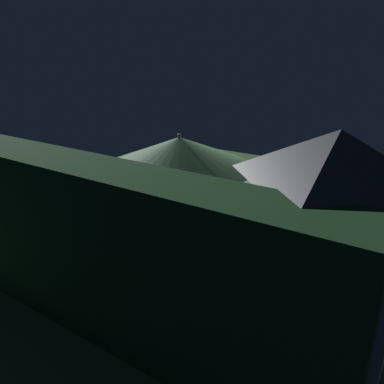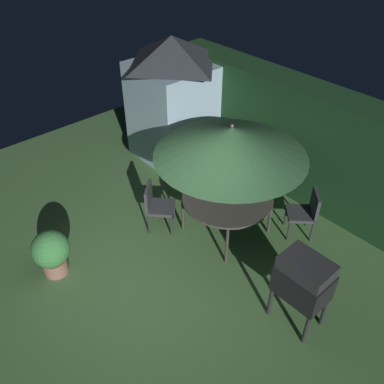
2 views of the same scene
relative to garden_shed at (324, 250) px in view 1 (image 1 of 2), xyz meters
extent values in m
plane|color=#47703D|center=(2.63, -2.49, -1.36)|extent=(11.00, 11.00, 0.00)
cube|color=#193D1E|center=(2.63, 1.01, -0.27)|extent=(6.60, 0.76, 2.19)
cube|color=#9EBCD1|center=(0.00, 0.00, -0.31)|extent=(1.61, 1.55, 2.11)
pyramid|color=#33383D|center=(0.00, 0.00, 1.03)|extent=(1.71, 1.64, 0.56)
cube|color=gray|center=(0.02, 0.76, -0.54)|extent=(0.66, 0.05, 1.65)
cylinder|color=#47423D|center=(2.61, -1.00, -0.61)|extent=(1.55, 1.55, 0.04)
cylinder|color=#3C3834|center=(2.07, -1.55, -1.00)|extent=(0.05, 0.05, 0.73)
cylinder|color=#3C3834|center=(3.16, -1.55, -1.00)|extent=(0.05, 0.05, 0.73)
cylinder|color=#3C3834|center=(2.07, -0.46, -1.00)|extent=(0.05, 0.05, 0.73)
cylinder|color=#3C3834|center=(3.16, -0.46, -1.00)|extent=(0.05, 0.05, 0.73)
cylinder|color=#4C4C51|center=(2.61, -1.00, -0.31)|extent=(0.04, 0.04, 2.10)
cone|color=#2D5633|center=(2.61, -1.00, 0.50)|extent=(2.45, 2.45, 0.48)
sphere|color=#4C4C51|center=(2.61, -1.00, 0.77)|extent=(0.06, 0.06, 0.06)
cube|color=black|center=(4.60, -1.60, -0.59)|extent=(0.70, 0.50, 0.45)
cube|color=#2B2B2E|center=(4.60, -1.60, -0.26)|extent=(0.67, 0.48, 0.20)
cylinder|color=#262628|center=(4.29, -1.81, -1.09)|extent=(0.06, 0.06, 0.55)
cylinder|color=#262628|center=(4.91, -1.81, -1.09)|extent=(0.06, 0.06, 0.55)
cylinder|color=#262628|center=(4.29, -1.39, -1.09)|extent=(0.06, 0.06, 0.55)
cylinder|color=#262628|center=(4.91, -1.39, -1.09)|extent=(0.06, 0.06, 0.55)
cube|color=#38383D|center=(1.76, -1.79, -0.91)|extent=(0.65, 0.65, 0.06)
cube|color=#38383D|center=(1.61, -1.93, -0.69)|extent=(0.35, 0.37, 0.45)
cylinder|color=#2C2C30|center=(1.48, -1.78, -1.14)|extent=(0.04, 0.04, 0.45)
cylinder|color=#2C2C30|center=(1.75, -2.07, -1.14)|extent=(0.04, 0.04, 0.45)
cylinder|color=#2C2C30|center=(1.77, -1.51, -1.14)|extent=(0.04, 0.04, 0.45)
cylinder|color=#2C2C30|center=(2.05, -1.80, -1.14)|extent=(0.04, 0.04, 0.45)
cube|color=#38383D|center=(3.52, -0.09, -0.91)|extent=(0.65, 0.65, 0.06)
cube|color=#38383D|center=(3.67, 0.06, -0.69)|extent=(0.36, 0.36, 0.45)
cylinder|color=#2C2C30|center=(3.80, -0.09, -1.14)|extent=(0.04, 0.04, 0.45)
cylinder|color=#2C2C30|center=(3.52, 0.20, -1.14)|extent=(0.04, 0.04, 0.45)
cylinder|color=#2C2C30|center=(3.52, -0.37, -1.14)|extent=(0.04, 0.04, 0.45)
cylinder|color=#2C2C30|center=(3.23, -0.09, -1.14)|extent=(0.04, 0.04, 0.45)
cylinder|color=#936651|center=(1.47, -3.74, -1.23)|extent=(0.39, 0.39, 0.26)
sphere|color=#3D8442|center=(1.47, -3.74, -0.85)|extent=(0.59, 0.59, 0.59)
camera|label=1|loc=(-0.74, 3.76, 2.01)|focal=34.85mm
camera|label=2|loc=(6.28, -5.11, 3.75)|focal=38.38mm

